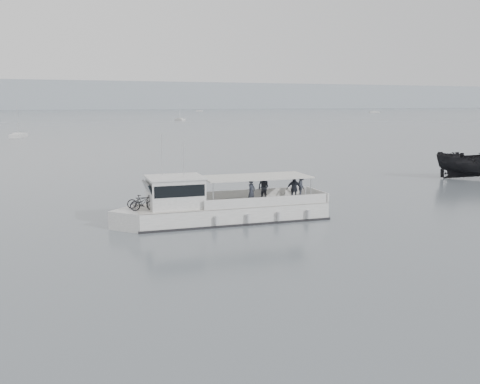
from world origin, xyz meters
name	(u,v)px	position (x,y,z in m)	size (l,w,h in m)	color
ground	(203,236)	(0.00, 0.00, 0.00)	(1400.00, 1400.00, 0.00)	#51595F
headland	(16,95)	(0.00, 560.00, 14.00)	(1400.00, 90.00, 28.00)	#939EA8
tour_boat	(213,207)	(1.58, 2.69, 0.83)	(12.17, 3.91, 5.06)	white
dark_motorboat	(475,164)	(28.38, 9.79, 1.28)	(2.50, 6.65, 2.57)	black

